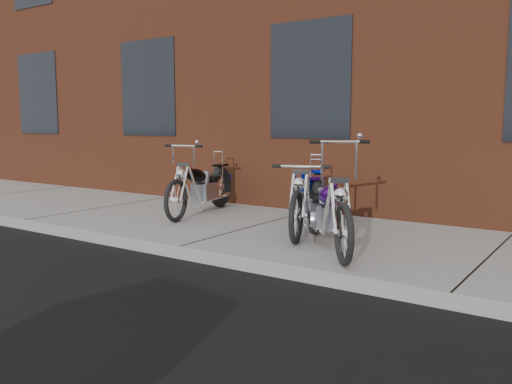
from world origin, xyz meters
The scene contains 6 objects.
ground centered at (0.00, 0.00, 0.00)m, with size 120.00×120.00×0.00m, color black.
sidewalk centered at (0.00, 1.50, 0.07)m, with size 22.00×3.00×0.15m, color gray.
building_brick centered at (0.00, 8.00, 4.00)m, with size 22.00×10.00×8.00m, color brown.
chopper_purple centered at (1.38, 0.92, 0.54)m, with size 1.44×1.76×1.22m.
chopper_blue centered at (0.76, 1.63, 0.54)m, with size 0.86×2.10×0.95m.
chopper_third centered at (-1.25, 1.89, 0.53)m, with size 0.69×2.10×1.08m.
Camera 1 is at (4.12, -4.46, 1.53)m, focal length 38.00 mm.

